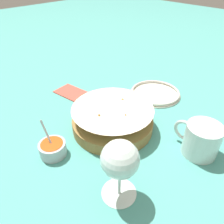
% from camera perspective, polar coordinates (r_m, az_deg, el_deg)
% --- Properties ---
extents(ground_plane, '(4.00, 4.00, 0.00)m').
position_cam_1_polar(ground_plane, '(0.66, 0.15, -4.09)').
color(ground_plane, teal).
extents(food_basket, '(0.24, 0.24, 0.08)m').
position_cam_1_polar(food_basket, '(0.64, 0.04, -1.70)').
color(food_basket, olive).
rests_on(food_basket, ground_plane).
extents(sauce_cup, '(0.07, 0.07, 0.09)m').
position_cam_1_polar(sauce_cup, '(0.58, -15.25, -9.10)').
color(sauce_cup, '#B7B7BC').
rests_on(sauce_cup, ground_plane).
extents(wine_glass, '(0.08, 0.08, 0.15)m').
position_cam_1_polar(wine_glass, '(0.43, 2.09, -12.75)').
color(wine_glass, silver).
rests_on(wine_glass, ground_plane).
extents(beer_mug, '(0.12, 0.09, 0.09)m').
position_cam_1_polar(beer_mug, '(0.60, 22.18, -6.94)').
color(beer_mug, silver).
rests_on(beer_mug, ground_plane).
extents(side_plate, '(0.18, 0.18, 0.01)m').
position_cam_1_polar(side_plate, '(0.82, 11.20, 4.95)').
color(side_plate, silver).
rests_on(side_plate, ground_plane).
extents(napkin, '(0.14, 0.10, 0.01)m').
position_cam_1_polar(napkin, '(0.83, -10.32, 5.03)').
color(napkin, '#DB4C3D').
rests_on(napkin, ground_plane).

